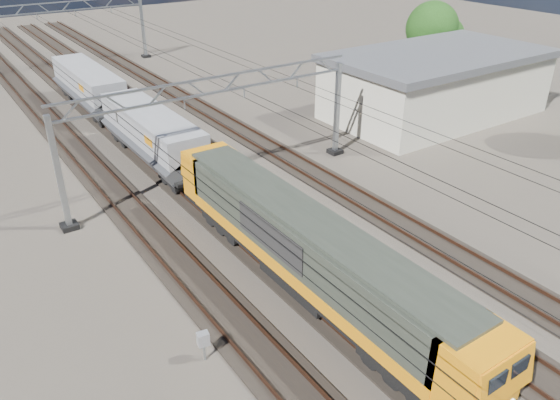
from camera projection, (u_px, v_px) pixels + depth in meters
ground at (253, 211)px, 32.15m from camera, size 160.00×160.00×0.00m
track_outer_west at (157, 240)px, 29.13m from camera, size 2.60×140.00×0.30m
track_loco at (223, 219)px, 31.12m from camera, size 2.60×140.00×0.30m
track_inner_east at (281, 201)px, 33.11m from camera, size 2.60×140.00×0.30m
track_outer_east at (332, 184)px, 35.10m from camera, size 2.60×140.00×0.30m
catenary_gantry_mid at (217, 128)px, 33.25m from camera, size 19.90×0.90×7.11m
catenary_gantry_far at (60, 33)px, 59.56m from camera, size 19.90×0.90×7.11m
overhead_wires at (186, 84)px, 35.31m from camera, size 12.03×140.00×0.53m
locomotive at (307, 248)px, 24.29m from camera, size 2.76×21.10×3.62m
hopper_wagon_lead at (152, 133)px, 37.27m from camera, size 3.38×13.00×3.25m
hopper_wagon_mid at (89, 85)px, 47.64m from camera, size 3.38×13.00×3.25m
trackside_cabinet at (203, 340)px, 20.96m from camera, size 0.50×0.41×1.35m
industrial_shed at (436, 83)px, 46.20m from camera, size 18.60×10.60×5.40m
tree_far at (436, 30)px, 54.95m from camera, size 5.71×5.31×7.89m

